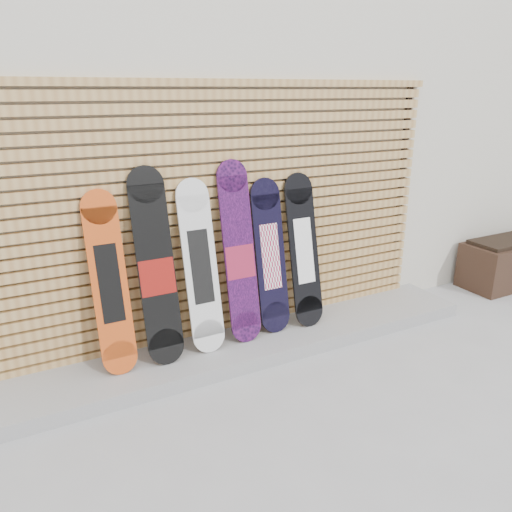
% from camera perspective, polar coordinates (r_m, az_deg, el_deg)
% --- Properties ---
extents(ground, '(80.00, 80.00, 0.00)m').
position_cam_1_polar(ground, '(4.06, 4.49, -14.63)').
color(ground, '#97979A').
rests_on(ground, ground).
extents(building, '(12.00, 5.00, 3.60)m').
position_cam_1_polar(building, '(6.78, -7.69, 14.90)').
color(building, beige).
rests_on(building, ground).
extents(concrete_step, '(4.60, 0.70, 0.12)m').
position_cam_1_polar(concrete_step, '(4.47, -1.85, -10.27)').
color(concrete_step, gray).
rests_on(concrete_step, ground).
extents(slat_wall, '(4.26, 0.08, 2.29)m').
position_cam_1_polar(slat_wall, '(4.30, -3.70, 4.96)').
color(slat_wall, '#B2844A').
rests_on(slat_wall, ground).
extents(planter_box, '(1.26, 0.53, 0.57)m').
position_cam_1_polar(planter_box, '(6.64, 27.16, -0.52)').
color(planter_box, black).
rests_on(planter_box, ground).
extents(snowboard_0, '(0.27, 0.34, 1.40)m').
position_cam_1_polar(snowboard_0, '(3.94, -16.40, -3.03)').
color(snowboard_0, '#CF4B16').
rests_on(snowboard_0, concrete_step).
extents(snowboard_1, '(0.29, 0.37, 1.55)m').
position_cam_1_polar(snowboard_1, '(3.98, -11.34, -1.42)').
color(snowboard_1, black).
rests_on(snowboard_1, concrete_step).
extents(snowboard_2, '(0.28, 0.35, 1.42)m').
position_cam_1_polar(snowboard_2, '(4.12, -6.36, -1.22)').
color(snowboard_2, silver).
rests_on(snowboard_2, concrete_step).
extents(snowboard_3, '(0.28, 0.33, 1.55)m').
position_cam_1_polar(snowboard_3, '(4.24, -1.92, 0.21)').
color(snowboard_3, black).
rests_on(snowboard_3, concrete_step).
extents(snowboard_4, '(0.28, 0.29, 1.37)m').
position_cam_1_polar(snowboard_4, '(4.42, 1.64, -0.07)').
color(snowboard_4, black).
rests_on(snowboard_4, concrete_step).
extents(snowboard_5, '(0.29, 0.33, 1.39)m').
position_cam_1_polar(snowboard_5, '(4.57, 5.48, 0.60)').
color(snowboard_5, black).
rests_on(snowboard_5, concrete_step).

